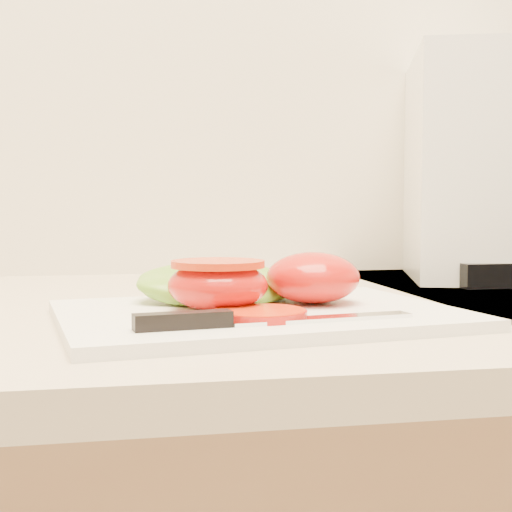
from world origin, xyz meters
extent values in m
cube|color=beige|center=(0.00, 1.68, 0.92)|extent=(3.92, 0.65, 0.03)
cube|color=white|center=(-0.03, 1.55, 0.94)|extent=(0.36, 0.29, 0.01)
ellipsoid|color=red|center=(0.02, 1.58, 0.96)|extent=(0.09, 0.09, 0.05)
ellipsoid|color=red|center=(-0.07, 1.55, 0.96)|extent=(0.09, 0.09, 0.04)
cylinder|color=red|center=(-0.07, 1.55, 0.98)|extent=(0.08, 0.08, 0.01)
cylinder|color=red|center=(-0.04, 1.50, 0.94)|extent=(0.07, 0.07, 0.01)
ellipsoid|color=olive|center=(-0.06, 1.62, 0.95)|extent=(0.18, 0.14, 0.03)
cube|color=silver|center=(0.01, 1.48, 0.94)|extent=(0.15, 0.04, 0.00)
cube|color=black|center=(-0.10, 1.47, 0.95)|extent=(0.07, 0.03, 0.01)
cube|color=white|center=(0.34, 1.85, 1.08)|extent=(0.27, 0.30, 0.30)
camera|label=1|loc=(-0.15, 0.96, 1.03)|focal=50.00mm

